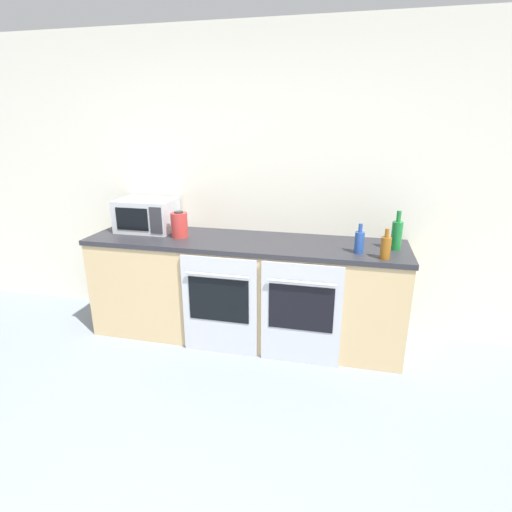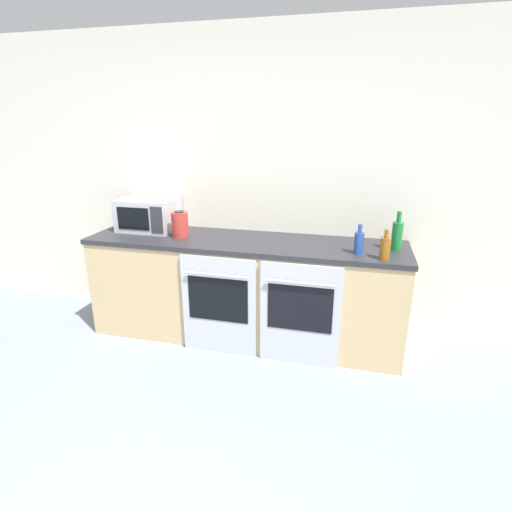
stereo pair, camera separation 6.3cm
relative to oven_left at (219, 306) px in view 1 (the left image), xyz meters
The scene contains 9 objects.
wall_back 1.12m from the oven_left, 80.07° to the left, with size 10.00×0.06×2.60m.
counter_back 0.36m from the oven_left, 70.35° to the left, with size 2.68×0.67×0.89m.
oven_left is the anchor object (origin of this frame).
oven_right 0.66m from the oven_left, ahead, with size 0.62×0.06×0.84m.
microwave 1.11m from the oven_left, 151.00° to the left, with size 0.50×0.38×0.29m.
bottle_amber 1.36m from the oven_left, ahead, with size 0.07×0.07×0.22m.
bottle_green 1.50m from the oven_left, 14.95° to the left, with size 0.08×0.08×0.30m.
bottle_blue 1.20m from the oven_left, 10.47° to the left, with size 0.07×0.07×0.23m.
kettle 0.78m from the oven_left, 145.09° to the left, with size 0.14×0.14×0.22m.
Camera 1 is at (0.82, -0.97, 1.83)m, focal length 28.00 mm.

